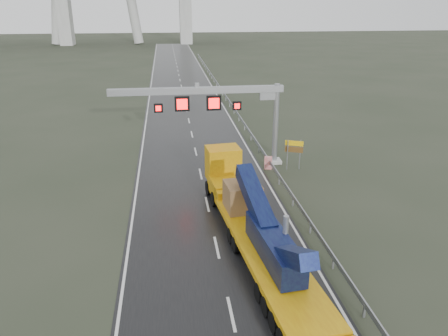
{
  "coord_description": "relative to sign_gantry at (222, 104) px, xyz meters",
  "views": [
    {
      "loc": [
        -2.52,
        -18.56,
        13.79
      ],
      "look_at": [
        1.09,
        8.91,
        3.2
      ],
      "focal_mm": 35.0,
      "sensor_mm": 36.0,
      "label": 1
    }
  ],
  "objects": [
    {
      "name": "heavy_haul_truck",
      "position": [
        0.0,
        -12.57,
        -3.91
      ],
      "size": [
        4.56,
        18.84,
        4.39
      ],
      "rotation": [
        0.0,
        0.0,
        0.1
      ],
      "color": "gold",
      "rests_on": "ground"
    },
    {
      "name": "guardrail",
      "position": [
        4.0,
        12.01,
        -4.91
      ],
      "size": [
        0.2,
        140.0,
        1.4
      ],
      "primitive_type": null,
      "color": "gray",
      "rests_on": "ground"
    },
    {
      "name": "striped_barrier",
      "position": [
        3.9,
        -1.48,
        -5.05
      ],
      "size": [
        0.74,
        0.52,
        1.13
      ],
      "primitive_type": "cube",
      "rotation": [
        0.0,
        0.0,
        -0.26
      ],
      "color": "red",
      "rests_on": "ground"
    },
    {
      "name": "exit_sign_pair",
      "position": [
        6.03,
        -1.89,
        -3.74
      ],
      "size": [
        1.47,
        0.66,
        2.68
      ],
      "rotation": [
        0.0,
        0.0,
        -0.39
      ],
      "color": "#9A9DA3",
      "rests_on": "ground"
    },
    {
      "name": "road",
      "position": [
        -2.1,
        22.01,
        -5.6
      ],
      "size": [
        11.0,
        200.0,
        0.02
      ],
      "primitive_type": "cube",
      "color": "black",
      "rests_on": "ground"
    },
    {
      "name": "sign_gantry",
      "position": [
        0.0,
        0.0,
        0.0
      ],
      "size": [
        14.9,
        1.2,
        7.42
      ],
      "color": "#B1B1AC",
      "rests_on": "ground"
    },
    {
      "name": "ground",
      "position": [
        -2.1,
        -17.99,
        -5.61
      ],
      "size": [
        400.0,
        400.0,
        0.0
      ],
      "primitive_type": "plane",
      "color": "#2B3223",
      "rests_on": "ground"
    }
  ]
}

